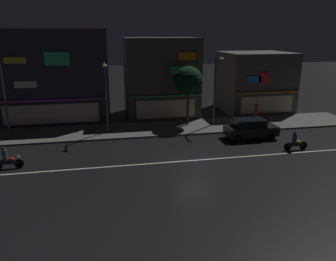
% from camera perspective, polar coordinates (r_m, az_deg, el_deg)
% --- Properties ---
extents(ground_plane, '(140.00, 140.00, 0.00)m').
position_cam_1_polar(ground_plane, '(22.72, 4.65, -5.27)').
color(ground_plane, black).
extents(lane_divider_stripe, '(34.17, 0.16, 0.01)m').
position_cam_1_polar(lane_divider_stripe, '(22.72, 4.65, -5.25)').
color(lane_divider_stripe, beige).
rests_on(lane_divider_stripe, ground).
extents(sidewalk_far, '(35.97, 4.84, 0.14)m').
position_cam_1_polar(sidewalk_far, '(30.13, 0.52, 0.51)').
color(sidewalk_far, '#5B5954').
rests_on(sidewalk_far, ground).
extents(storefront_left_block, '(7.22, 6.83, 6.48)m').
position_cam_1_polar(storefront_left_block, '(38.29, 14.92, 8.31)').
color(storefront_left_block, '#56514C').
rests_on(storefront_left_block, ground).
extents(storefront_center_block, '(7.35, 6.29, 8.07)m').
position_cam_1_polar(storefront_center_block, '(34.60, -1.31, 9.34)').
color(storefront_center_block, '#4C443A').
rests_on(storefront_center_block, ground).
extents(storefront_right_block, '(10.70, 7.69, 8.88)m').
position_cam_1_polar(storefront_right_block, '(35.10, -19.39, 9.19)').
color(storefront_right_block, '#2D333D').
rests_on(storefront_right_block, ground).
extents(streetlamp_west, '(0.44, 1.64, 6.06)m').
position_cam_1_polar(streetlamp_west, '(29.61, -27.04, 5.77)').
color(streetlamp_west, '#47494C').
rests_on(streetlamp_west, sidewalk_far).
extents(streetlamp_mid, '(0.44, 1.64, 6.05)m').
position_cam_1_polar(streetlamp_mid, '(27.99, -10.86, 6.76)').
color(streetlamp_mid, '#47494C').
rests_on(streetlamp_mid, sidewalk_far).
extents(streetlamp_east, '(0.44, 1.64, 6.43)m').
position_cam_1_polar(streetlamp_east, '(30.20, 8.41, 7.97)').
color(streetlamp_east, '#47494C').
rests_on(streetlamp_east, sidewalk_far).
extents(pedestrian_on_sidewalk, '(0.37, 0.37, 1.86)m').
position_cam_1_polar(pedestrian_on_sidewalk, '(33.36, 15.22, 3.19)').
color(pedestrian_on_sidewalk, brown).
rests_on(pedestrian_on_sidewalk, sidewalk_far).
extents(street_tree, '(2.64, 2.64, 5.50)m').
position_cam_1_polar(street_tree, '(30.15, 3.58, 8.72)').
color(street_tree, '#473323').
rests_on(street_tree, sidewalk_far).
extents(parked_car_near_kerb, '(4.30, 1.98, 1.67)m').
position_cam_1_polar(parked_car_near_kerb, '(27.92, 14.29, 0.37)').
color(parked_car_near_kerb, black).
rests_on(parked_car_near_kerb, ground).
extents(motorcycle_lead, '(1.90, 0.60, 1.52)m').
position_cam_1_polar(motorcycle_lead, '(26.27, 21.49, -1.87)').
color(motorcycle_lead, black).
rests_on(motorcycle_lead, ground).
extents(motorcycle_following, '(1.90, 0.60, 1.52)m').
position_cam_1_polar(motorcycle_following, '(23.58, -26.46, -4.57)').
color(motorcycle_following, black).
rests_on(motorcycle_following, ground).
extents(traffic_cone, '(0.36, 0.36, 0.55)m').
position_cam_1_polar(traffic_cone, '(29.36, 13.88, -0.01)').
color(traffic_cone, orange).
rests_on(traffic_cone, ground).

